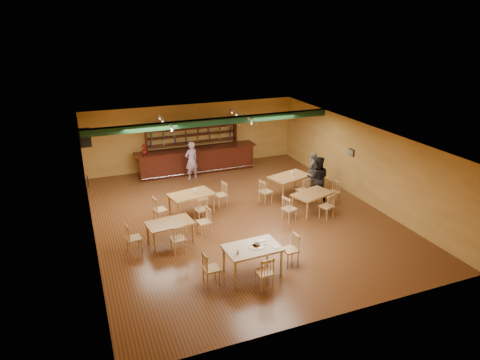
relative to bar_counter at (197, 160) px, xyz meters
name	(u,v)px	position (x,y,z in m)	size (l,w,h in m)	color
floor	(240,216)	(0.11, -5.15, -0.56)	(12.00, 12.00, 0.00)	#533117
ceiling_beam	(214,122)	(0.11, -2.35, 2.31)	(10.00, 0.30, 0.25)	black
track_rail_left	(165,120)	(-1.69, -1.75, 2.38)	(0.05, 2.50, 0.05)	silver
track_rail_right	(241,114)	(1.51, -1.75, 2.38)	(0.05, 2.50, 0.05)	silver
ac_unit	(86,137)	(-4.69, -0.95, 1.79)	(0.34, 0.70, 0.48)	silver
picture_left	(88,181)	(-4.86, -4.15, 1.14)	(0.04, 0.34, 0.28)	black
picture_right	(351,152)	(5.08, -4.65, 1.14)	(0.04, 0.34, 0.28)	black
bar_counter	(197,160)	(0.00, 0.00, 0.00)	(5.60, 0.85, 1.13)	#36120A
back_bar_hutch	(192,145)	(0.00, 0.63, 0.57)	(4.33, 0.40, 2.28)	#36120A
poinsettia	(144,149)	(-2.35, 0.00, 0.78)	(0.24, 0.24, 0.42)	#9B160E
dining_table_a	(192,204)	(-1.44, -4.29, -0.18)	(1.56, 0.94, 0.78)	#A07338
dining_table_b	(289,185)	(2.69, -4.02, -0.16)	(1.62, 0.97, 0.81)	#A07338
dining_table_c	(170,232)	(-2.65, -6.14, -0.21)	(1.42, 0.85, 0.71)	#A07338
dining_table_d	(312,202)	(2.72, -5.76, -0.20)	(1.47, 0.88, 0.73)	#A07338
near_table	(252,260)	(-0.91, -8.70, -0.15)	(1.54, 0.99, 0.82)	tan
pizza_tray	(256,246)	(-0.80, -8.70, 0.27)	(0.40, 0.40, 0.01)	silver
parmesan_shaker	(238,252)	(-1.41, -8.86, 0.31)	(0.07, 0.07, 0.11)	#EAE5C6
napkin_stack	(262,241)	(-0.53, -8.48, 0.27)	(0.20, 0.15, 0.03)	white
pizza_server	(261,244)	(-0.64, -8.64, 0.28)	(0.32, 0.09, 0.00)	silver
side_plate	(276,247)	(-0.31, -8.92, 0.26)	(0.22, 0.22, 0.01)	white
patron_bar	(191,161)	(-0.47, -0.83, 0.29)	(0.62, 0.41, 1.71)	purple
patron_right_a	(318,178)	(3.49, -4.82, 0.31)	(0.85, 0.66, 1.75)	black
patron_right_b	(313,171)	(3.92, -3.76, 0.22)	(0.92, 0.38, 1.56)	gray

